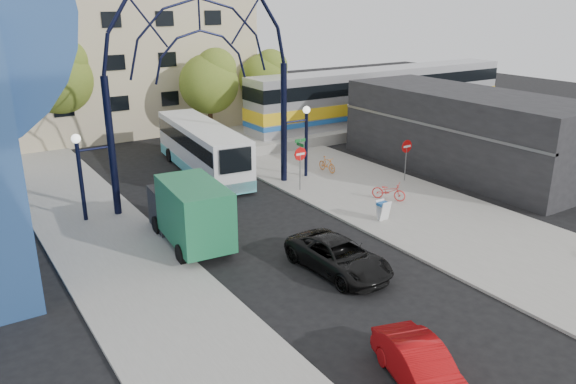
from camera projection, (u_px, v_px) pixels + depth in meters
ground at (378, 307)px, 19.98m from camera, size 120.00×120.00×0.00m
sidewalk_east at (447, 224)px, 27.26m from camera, size 8.00×56.00×0.12m
plaza_west at (144, 286)px, 21.35m from camera, size 5.00×50.00×0.12m
gateway_arch at (200, 38)px, 28.27m from camera, size 13.64×0.44×12.10m
stop_sign at (300, 158)px, 31.31m from camera, size 0.80×0.07×2.50m
do_not_enter_sign at (406, 150)px, 32.94m from camera, size 0.76×0.07×2.48m
street_name_sign at (300, 152)px, 31.94m from camera, size 0.70×0.70×2.80m
sandwich_board at (383, 208)px, 27.36m from camera, size 0.55×0.61×0.99m
commercial_block_east at (465, 131)px, 35.35m from camera, size 6.00×16.00×5.00m
apartment_block at (116, 42)px, 46.41m from camera, size 20.00×12.10×14.00m
train_platform at (381, 123)px, 47.60m from camera, size 32.00×5.00×0.80m
train_car at (383, 94)px, 46.78m from camera, size 25.10×3.05×4.20m
tree_north_a at (211, 80)px, 42.16m from camera, size 4.48×4.48×7.00m
tree_north_b at (58, 75)px, 39.94m from camera, size 5.12×5.12×8.00m
tree_north_c at (265, 76)px, 46.95m from camera, size 4.16×4.16×6.50m
city_bus at (202, 148)px, 34.98m from camera, size 3.60×11.31×3.06m
green_truck at (189, 211)px, 24.78m from camera, size 2.71×6.13×3.02m
black_suv at (338, 256)px, 22.40m from camera, size 2.51×4.97×1.35m
red_sedan at (422, 367)px, 15.69m from camera, size 2.39×4.11×1.28m
bike_near_a at (389, 191)px, 30.17m from camera, size 1.51×1.92×0.98m
bike_near_b at (327, 164)px, 35.11m from camera, size 0.51×1.60×0.95m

